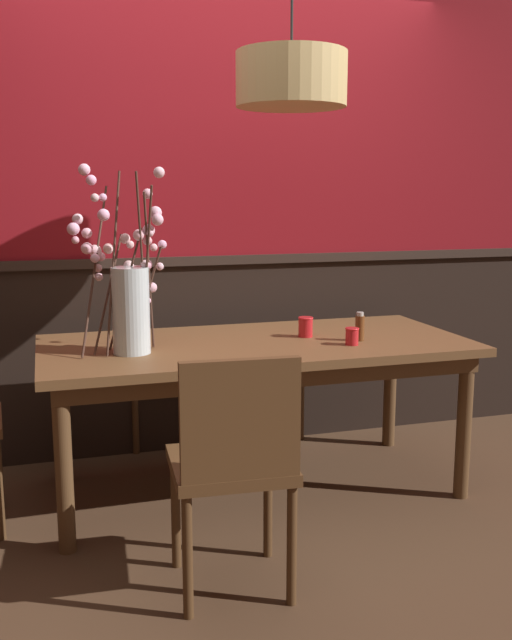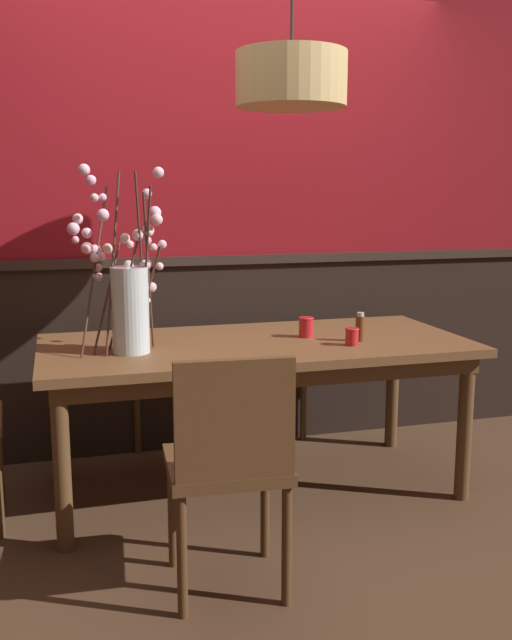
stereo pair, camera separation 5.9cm
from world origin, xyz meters
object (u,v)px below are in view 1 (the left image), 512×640
Objects in this scene: candle_holder_nearer_center at (352,336)px; pendant_lamp at (291,80)px; chair_far_side_left at (165,351)px; vase_with_blossoms at (129,297)px; dining_table at (256,358)px; candle_holder_nearer_edge at (306,327)px; chair_far_side_right at (262,345)px; chair_near_side_left at (234,459)px; condiment_bottle at (360,327)px.

pendant_lamp reaches higher than candle_holder_nearer_center.
vase_with_blossoms is (-0.31, -0.94, 0.46)m from chair_far_side_left.
candle_holder_nearer_edge is at bearing 6.86° from dining_table.
candle_holder_nearer_edge is (0.86, 0.10, -0.20)m from vase_with_blossoms.
chair_far_side_right is 1.03× the size of chair_far_side_left.
vase_with_blossoms is at bearing -108.17° from chair_far_side_left.
chair_near_side_left is (-0.34, -0.87, -0.14)m from dining_table.
candle_holder_nearer_center is at bearing 41.77° from chair_near_side_left.
vase_with_blossoms reaches higher than candle_holder_nearer_center.
dining_table is 2.46× the size of vase_with_blossoms.
vase_with_blossoms is 0.89m from candle_holder_nearer_edge.
pendant_lamp reaches higher than vase_with_blossoms.
vase_with_blossoms reaches higher than chair_far_side_right.
dining_table is 1.75× the size of pendant_lamp.
chair_far_side_right is 1.06m from condiment_bottle.
chair_far_side_right reaches higher than candle_holder_nearer_center.
candle_holder_nearer_edge is (0.60, 0.90, 0.27)m from chair_near_side_left.
condiment_bottle is (0.21, -0.16, 0.02)m from candle_holder_nearer_edge.
candle_holder_nearer_center is (1.00, -0.14, -0.20)m from vase_with_blossoms.
dining_table is 2.20× the size of chair_far_side_left.
candle_holder_nearer_edge is at bearing -93.03° from chair_far_side_right.
chair_far_side_left is 6.62× the size of condiment_bottle.
vase_with_blossoms is at bearing -173.27° from candle_holder_nearer_edge.
chair_near_side_left is 1.69m from pendant_lamp.
vase_with_blossoms reaches higher than chair_near_side_left.
chair_far_side_left is 0.79× the size of pendant_lamp.
chair_far_side_right is 1.39m from vase_with_blossoms.
condiment_bottle reaches higher than candle_holder_nearer_center.
chair_far_side_right is 1.04× the size of chair_near_side_left.
candle_holder_nearer_center is (0.40, -0.21, 0.12)m from dining_table.
candle_holder_nearer_edge is (0.26, 0.03, 0.13)m from dining_table.
chair_far_side_right is 0.82× the size of pendant_lamp.
chair_far_side_right reaches higher than condiment_bottle.
chair_far_side_right is 0.89m from candle_holder_nearer_edge.
vase_with_blossoms is at bearing 172.27° from candle_holder_nearer_center.
pendant_lamp is (-0.12, -0.10, 1.14)m from candle_holder_nearer_edge.
chair_near_side_left is at bearing -91.71° from chair_far_side_left.
chair_near_side_left is 0.79× the size of pendant_lamp.
condiment_bottle is at bearing -52.42° from chair_far_side_left.
chair_far_side_right is at bearing 69.65° from chair_near_side_left.
vase_with_blossoms reaches higher than condiment_bottle.
pendant_lamp reaches higher than chair_far_side_left.
chair_far_side_left is (-0.60, -0.01, -0.00)m from chair_far_side_right.
dining_table is at bearing 68.50° from chair_near_side_left.
chair_far_side_left is at bearing -178.78° from chair_far_side_right.
dining_table is at bearing -109.19° from chair_far_side_right.
chair_near_side_left is 1.11× the size of vase_with_blossoms.
pendant_lamp reaches higher than chair_far_side_right.
chair_near_side_left is at bearing -111.50° from dining_table.
candle_holder_nearer_edge is at bearing -56.58° from chair_far_side_left.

